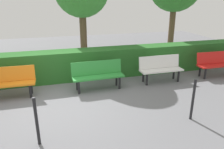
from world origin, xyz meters
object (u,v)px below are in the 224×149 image
object	(u,v)px
bench_white	(160,68)
bench_orange	(6,81)
bench_green	(98,74)
bench_red	(219,63)

from	to	relation	value
bench_white	bench_orange	distance (m)	4.75
bench_green	bench_white	bearing A→B (deg)	179.50
bench_red	bench_orange	distance (m)	7.04
bench_white	bench_green	bearing A→B (deg)	1.72
bench_red	bench_white	distance (m)	2.29
bench_white	bench_green	world-z (taller)	same
bench_orange	bench_red	bearing A→B (deg)	-179.85
bench_white	bench_green	size ratio (longest dim) A/B	0.91
bench_orange	bench_green	bearing A→B (deg)	178.69
bench_red	bench_orange	world-z (taller)	same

